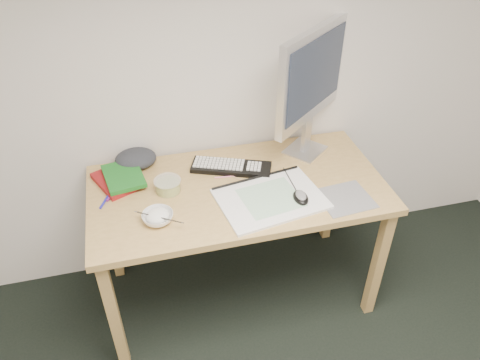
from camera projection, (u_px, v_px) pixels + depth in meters
The scene contains 18 objects.
desk at pixel (238, 200), 2.27m from camera, with size 1.40×0.70×0.75m.
mousepad at pixel (345, 198), 2.14m from camera, with size 0.24×0.21×0.00m, color slate.
sketchpad at pixel (271, 199), 2.13m from camera, with size 0.47×0.34×0.01m, color silver.
keyboard at pixel (231, 167), 2.32m from camera, with size 0.39×0.13×0.02m, color black.
monitor at pixel (312, 79), 2.22m from camera, with size 0.46×0.39×0.65m.
mouse at pixel (301, 196), 2.11m from camera, with size 0.07×0.11×0.04m, color black.
rice_bowl at pixel (158, 218), 2.01m from camera, with size 0.14×0.14×0.04m, color white.
chopsticks at pixel (159, 217), 1.98m from camera, with size 0.02×0.02×0.22m, color #BABABC.
fruit_tub at pixel (168, 186), 2.17m from camera, with size 0.13×0.13×0.06m, color #F0DF55.
book_red at pixel (118, 180), 2.24m from camera, with size 0.18×0.24×0.02m, color maroon.
book_green at pixel (124, 176), 2.23m from camera, with size 0.17×0.24×0.02m, color #18621D.
cloth_lump at pixel (136, 159), 2.34m from camera, with size 0.17×0.14×0.07m, color #282B31.
pencil_pink at pixel (231, 176), 2.28m from camera, with size 0.01×0.01×0.16m, color pink.
pencil_tan at pixel (230, 176), 2.28m from camera, with size 0.01×0.01×0.17m, color tan.
pencil_black at pixel (252, 171), 2.31m from camera, with size 0.01×0.01×0.17m, color black.
marker_blue at pixel (106, 200), 2.13m from camera, with size 0.01×0.01×0.12m, color #1D1D9E.
marker_orange at pixel (132, 184), 2.23m from camera, with size 0.01×0.01×0.11m, color orange.
marker_purple at pixel (113, 193), 2.17m from camera, with size 0.01×0.01×0.13m, color #782380.
Camera 1 is at (-0.47, -0.27, 2.11)m, focal length 35.00 mm.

